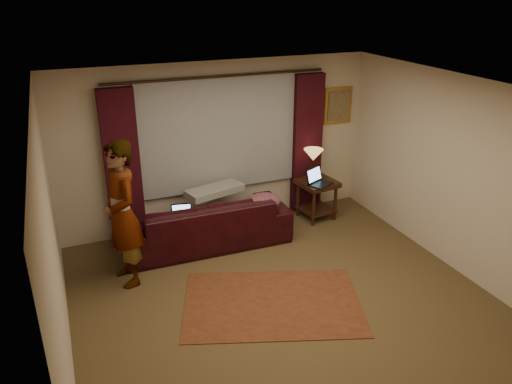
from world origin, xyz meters
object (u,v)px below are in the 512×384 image
end_table (316,199)px  person (122,214)px  tiffany_lamp (313,164)px  sofa (205,213)px  laptop_sofa (182,214)px  laptop_table (321,177)px

end_table → person: (-3.21, -0.74, 0.63)m
end_table → tiffany_lamp: 0.60m
tiffany_lamp → end_table: bearing=-77.6°
tiffany_lamp → person: person is taller
sofa → laptop_sofa: 0.41m
end_table → person: 3.35m
end_table → tiffany_lamp: bearing=102.4°
tiffany_lamp → person: bearing=-164.7°
person → laptop_sofa: bearing=107.2°
laptop_sofa → person: (-0.86, -0.46, 0.36)m
sofa → end_table: bearing=-174.7°
sofa → end_table: (1.97, 0.16, -0.17)m
sofa → tiffany_lamp: size_ratio=4.88×
person → sofa: bearing=104.3°
sofa → laptop_table: sofa is taller
sofa → laptop_table: bearing=-179.3°
tiffany_lamp → laptop_table: bearing=-91.2°
sofa → tiffany_lamp: bearing=-170.9°
laptop_sofa → tiffany_lamp: tiffany_lamp is taller
sofa → person: size_ratio=1.28×
end_table → laptop_table: laptop_table is taller
end_table → laptop_sofa: bearing=-173.2°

